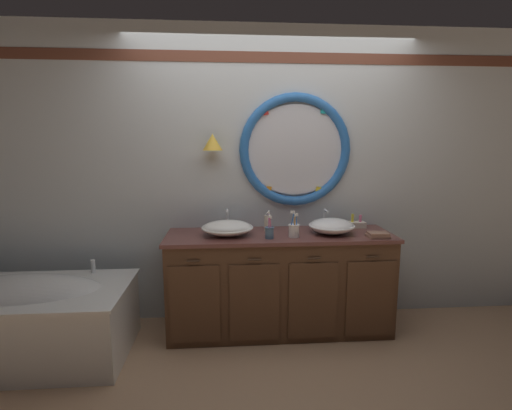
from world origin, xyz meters
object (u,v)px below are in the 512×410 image
(sink_basin_left, at_px, (227,228))
(bathtub, at_px, (21,316))
(toothbrush_holder_left, at_px, (269,232))
(folded_hand_towel, at_px, (378,235))
(toiletry_basket, at_px, (356,224))
(soap_dispenser, at_px, (268,223))
(sink_basin_right, at_px, (332,226))
(toothbrush_holder_right, at_px, (294,230))

(sink_basin_left, bearing_deg, bathtub, -169.76)
(bathtub, bearing_deg, sink_basin_left, 10.24)
(toothbrush_holder_left, distance_m, folded_hand_towel, 0.88)
(sink_basin_left, height_order, toiletry_basket, sink_basin_left)
(sink_basin_left, bearing_deg, soap_dispenser, 20.35)
(bathtub, relative_size, sink_basin_left, 3.67)
(sink_basin_right, height_order, toothbrush_holder_left, toothbrush_holder_left)
(toothbrush_holder_left, xyz_separation_m, toiletry_basket, (0.82, 0.33, -0.03))
(sink_basin_right, distance_m, soap_dispenser, 0.54)
(toiletry_basket, bearing_deg, bathtub, -169.76)
(soap_dispenser, bearing_deg, toothbrush_holder_left, -92.93)
(soap_dispenser, bearing_deg, toothbrush_holder_right, -49.90)
(sink_basin_left, relative_size, toiletry_basket, 2.68)
(sink_basin_left, height_order, folded_hand_towel, sink_basin_left)
(toothbrush_holder_right, bearing_deg, sink_basin_left, 169.82)
(sink_basin_left, distance_m, toothbrush_holder_right, 0.55)
(bathtub, relative_size, folded_hand_towel, 9.28)
(toothbrush_holder_left, bearing_deg, sink_basin_left, 159.58)
(toothbrush_holder_left, bearing_deg, toothbrush_holder_right, 7.89)
(toothbrush_holder_left, bearing_deg, sink_basin_right, 12.97)
(sink_basin_right, height_order, soap_dispenser, soap_dispenser)
(toothbrush_holder_left, height_order, soap_dispenser, toothbrush_holder_left)
(toiletry_basket, bearing_deg, soap_dispenser, -174.32)
(toothbrush_holder_right, height_order, folded_hand_towel, toothbrush_holder_right)
(sink_basin_right, relative_size, toiletry_basket, 2.42)
(bathtub, bearing_deg, toothbrush_holder_right, 5.00)
(sink_basin_right, relative_size, folded_hand_towel, 2.28)
(bathtub, height_order, toothbrush_holder_right, toothbrush_holder_right)
(toothbrush_holder_left, xyz_separation_m, soap_dispenser, (0.01, 0.25, 0.02))
(toothbrush_holder_right, bearing_deg, folded_hand_towel, -5.36)
(folded_hand_towel, bearing_deg, bathtub, -177.54)
(toothbrush_holder_right, bearing_deg, sink_basin_right, 15.93)
(sink_basin_left, xyz_separation_m, toothbrush_holder_right, (0.54, -0.10, -0.00))
(toiletry_basket, bearing_deg, sink_basin_right, -143.59)
(folded_hand_towel, relative_size, toiletry_basket, 1.06)
(bathtub, height_order, soap_dispenser, soap_dispenser)
(folded_hand_towel, xyz_separation_m, toiletry_basket, (-0.05, 0.37, 0.01))
(folded_hand_towel, height_order, toiletry_basket, toiletry_basket)
(toothbrush_holder_right, bearing_deg, soap_dispenser, 130.10)
(sink_basin_left, distance_m, sink_basin_right, 0.87)
(bathtub, distance_m, toothbrush_holder_left, 1.97)
(sink_basin_left, bearing_deg, folded_hand_towel, -7.51)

